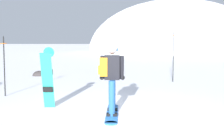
% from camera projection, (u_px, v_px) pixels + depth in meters
% --- Properties ---
extents(ground_plane, '(300.00, 300.00, 0.00)m').
position_uv_depth(ground_plane, '(111.00, 117.00, 6.42)').
color(ground_plane, white).
extents(ridge_peak_main, '(28.23, 25.41, 16.91)m').
position_uv_depth(ridge_peak_main, '(175.00, 52.00, 45.19)').
color(ridge_peak_main, white).
rests_on(ridge_peak_main, ground).
extents(snowboarder_main, '(0.64, 1.84, 1.71)m').
position_uv_depth(snowboarder_main, '(111.00, 76.00, 6.59)').
color(snowboarder_main, blue).
rests_on(snowboarder_main, ground).
extents(spare_snowboard, '(0.28, 0.45, 1.61)m').
position_uv_depth(spare_snowboard, '(48.00, 78.00, 7.12)').
color(spare_snowboard, '#23B7A3').
rests_on(spare_snowboard, ground).
extents(piste_marker_near, '(0.20, 0.20, 1.95)m').
position_uv_depth(piste_marker_near, '(4.00, 62.00, 8.76)').
color(piste_marker_near, black).
rests_on(piste_marker_near, ground).
extents(piste_marker_far, '(0.20, 0.20, 2.26)m').
position_uv_depth(piste_marker_far, '(173.00, 52.00, 11.84)').
color(piste_marker_far, black).
rests_on(piste_marker_far, ground).
extents(rock_mid, '(0.73, 0.62, 0.51)m').
position_uv_depth(rock_mid, '(40.00, 76.00, 13.98)').
color(rock_mid, '#383333').
rests_on(rock_mid, ground).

